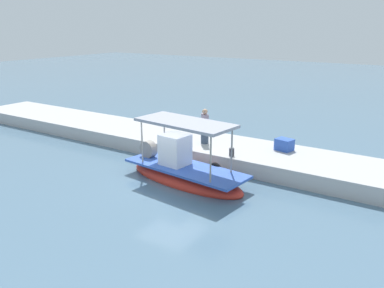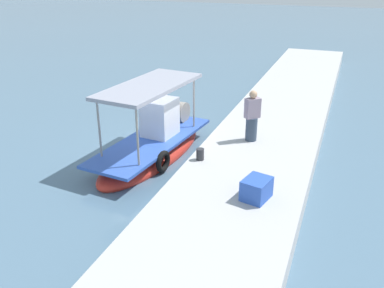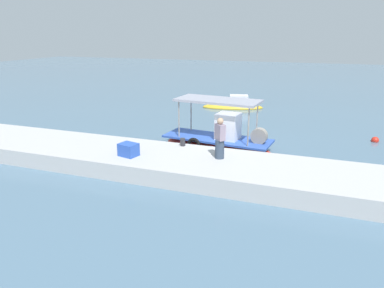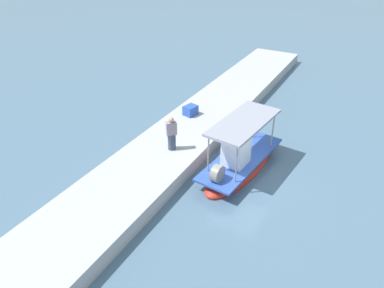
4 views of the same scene
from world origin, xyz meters
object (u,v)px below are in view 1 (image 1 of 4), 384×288
main_fishing_boat (184,171)px  cargo_crate (284,145)px  mooring_bollard (232,152)px  fisherman_near_bollard (205,128)px

main_fishing_boat → cargo_crate: main_fishing_boat is taller
mooring_bollard → cargo_crate: size_ratio=0.48×
fisherman_near_bollard → cargo_crate: (-3.77, -1.04, -0.52)m
fisherman_near_bollard → cargo_crate: 3.95m
cargo_crate → main_fishing_boat: bearing=56.5°
main_fishing_boat → fisherman_near_bollard: (0.94, -3.25, 1.07)m
mooring_bollard → cargo_crate: bearing=-128.2°
main_fishing_boat → mooring_bollard: bearing=-118.2°
main_fishing_boat → cargo_crate: size_ratio=7.86×
mooring_bollard → fisherman_near_bollard: bearing=-27.4°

